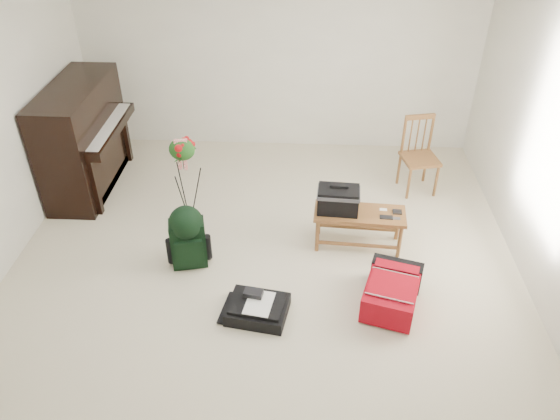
# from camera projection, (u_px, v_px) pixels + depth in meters

# --- Properties ---
(floor) EXTENTS (5.00, 5.50, 0.01)m
(floor) POSITION_uv_depth(u_px,v_px,m) (263.00, 279.00, 5.25)
(floor) COLOR beige
(floor) RESTS_ON ground
(ceiling) EXTENTS (5.00, 5.50, 0.01)m
(ceiling) POSITION_uv_depth(u_px,v_px,m) (256.00, 13.00, 3.81)
(ceiling) COLOR white
(ceiling) RESTS_ON wall_back
(wall_back) EXTENTS (5.00, 0.04, 2.50)m
(wall_back) POSITION_uv_depth(u_px,v_px,m) (278.00, 54.00, 6.77)
(wall_back) COLOR silver
(wall_back) RESTS_ON floor
(piano) EXTENTS (0.71, 1.50, 1.25)m
(piano) POSITION_uv_depth(u_px,v_px,m) (84.00, 140.00, 6.30)
(piano) COLOR black
(piano) RESTS_ON floor
(bench) EXTENTS (0.93, 0.42, 0.70)m
(bench) POSITION_uv_depth(u_px,v_px,m) (345.00, 204.00, 5.41)
(bench) COLOR brown
(bench) RESTS_ON floor
(dining_chair) EXTENTS (0.46, 0.46, 0.90)m
(dining_chair) POSITION_uv_depth(u_px,v_px,m) (420.00, 156.00, 6.32)
(dining_chair) COLOR brown
(dining_chair) RESTS_ON floor
(red_suitcase) EXTENTS (0.61, 0.77, 0.29)m
(red_suitcase) POSITION_uv_depth(u_px,v_px,m) (391.00, 288.00, 4.92)
(red_suitcase) COLOR #BC0815
(red_suitcase) RESTS_ON floor
(black_duffel) EXTENTS (0.58, 0.50, 0.22)m
(black_duffel) POSITION_uv_depth(u_px,v_px,m) (258.00, 308.00, 4.82)
(black_duffel) COLOR black
(black_duffel) RESTS_ON floor
(green_backpack) EXTENTS (0.37, 0.34, 0.67)m
(green_backpack) POSITION_uv_depth(u_px,v_px,m) (187.00, 234.00, 5.22)
(green_backpack) COLOR black
(green_backpack) RESTS_ON floor
(flower_stand) EXTENTS (0.38, 0.38, 1.07)m
(flower_stand) POSITION_uv_depth(u_px,v_px,m) (186.00, 183.00, 5.67)
(flower_stand) COLOR black
(flower_stand) RESTS_ON floor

